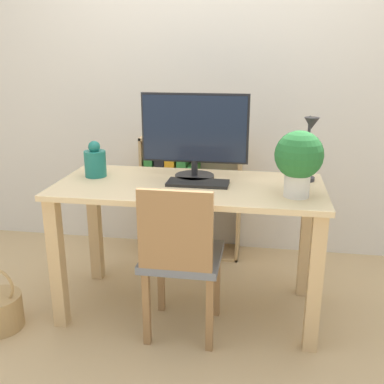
% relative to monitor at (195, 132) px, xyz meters
% --- Properties ---
extents(ground_plane, '(10.00, 10.00, 0.00)m').
position_rel_monitor_xyz_m(ground_plane, '(-0.01, -0.13, -1.03)').
color(ground_plane, tan).
extents(wall_back, '(8.00, 0.05, 2.60)m').
position_rel_monitor_xyz_m(wall_back, '(-0.01, 0.82, 0.27)').
color(wall_back, silver).
rests_on(wall_back, ground_plane).
extents(desk, '(1.45, 0.66, 0.77)m').
position_rel_monitor_xyz_m(desk, '(-0.01, -0.13, -0.40)').
color(desk, '#D8BC8C').
rests_on(desk, ground_plane).
extents(monitor, '(0.60, 0.22, 0.47)m').
position_rel_monitor_xyz_m(monitor, '(0.00, 0.00, 0.00)').
color(monitor, '#232326').
rests_on(monitor, desk).
extents(keyboard, '(0.33, 0.15, 0.02)m').
position_rel_monitor_xyz_m(keyboard, '(0.04, -0.13, -0.25)').
color(keyboard, black).
rests_on(keyboard, desk).
extents(vase, '(0.12, 0.12, 0.21)m').
position_rel_monitor_xyz_m(vase, '(-0.57, -0.07, -0.17)').
color(vase, '#1E7266').
rests_on(vase, desk).
extents(desk_lamp, '(0.10, 0.19, 0.37)m').
position_rel_monitor_xyz_m(desk_lamp, '(0.62, -0.02, -0.04)').
color(desk_lamp, '#2D2D33').
rests_on(desk_lamp, desk).
extents(potted_plant, '(0.24, 0.24, 0.33)m').
position_rel_monitor_xyz_m(potted_plant, '(0.55, -0.26, -0.07)').
color(potted_plant, silver).
rests_on(potted_plant, desk).
extents(chair, '(0.40, 0.40, 0.85)m').
position_rel_monitor_xyz_m(chair, '(-0.00, -0.40, -0.56)').
color(chair, slate).
rests_on(chair, ground_plane).
extents(bookshelf, '(0.71, 0.28, 0.89)m').
position_rel_monitor_xyz_m(bookshelf, '(-0.24, 0.65, -0.60)').
color(bookshelf, tan).
rests_on(bookshelf, ground_plane).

